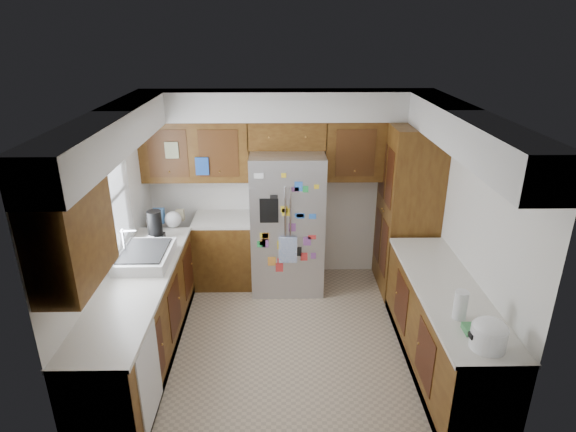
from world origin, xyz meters
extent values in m
plane|color=tan|center=(0.00, 0.00, 0.00)|extent=(3.60, 3.60, 0.00)
cube|color=silver|center=(0.00, 1.60, 1.25)|extent=(3.60, 0.04, 2.50)
cube|color=silver|center=(-1.80, 0.00, 1.25)|extent=(0.04, 3.20, 2.50)
cube|color=silver|center=(1.80, 0.00, 1.25)|extent=(0.04, 3.20, 2.50)
cube|color=silver|center=(0.00, -1.60, 1.25)|extent=(3.60, 0.04, 2.50)
cube|color=white|center=(0.00, 0.00, 2.51)|extent=(3.60, 3.20, 0.02)
cube|color=silver|center=(0.00, 1.41, 2.33)|extent=(3.60, 0.38, 0.35)
cube|color=silver|center=(-1.61, 0.00, 2.33)|extent=(0.38, 3.20, 0.35)
cube|color=silver|center=(1.61, 0.00, 2.33)|extent=(0.38, 3.20, 0.35)
cube|color=#46250D|center=(-1.14, 1.43, 1.77)|extent=(1.33, 0.34, 0.75)
cube|color=#46250D|center=(1.14, 1.43, 1.77)|extent=(1.33, 0.34, 0.75)
cube|color=#46250D|center=(-1.63, -1.15, 1.77)|extent=(0.34, 0.85, 0.75)
cube|color=white|center=(-1.79, 0.10, 1.60)|extent=(0.02, 0.90, 1.05)
cube|color=white|center=(-1.75, 0.10, 1.60)|extent=(0.01, 1.02, 1.15)
cube|color=#1B48A2|center=(-1.03, 1.24, 1.62)|extent=(0.16, 0.02, 0.22)
cube|color=beige|center=(-1.39, 1.24, 1.82)|extent=(0.16, 0.02, 0.20)
cube|color=#46250D|center=(-1.50, -0.30, 0.44)|extent=(0.60, 2.60, 0.88)
cube|color=#46250D|center=(-0.83, 1.30, 0.44)|extent=(0.75, 0.60, 0.88)
cube|color=silver|center=(-1.50, -0.30, 0.90)|extent=(0.63, 2.60, 0.04)
cube|color=silver|center=(-0.83, 1.30, 0.90)|extent=(0.75, 0.60, 0.04)
cube|color=black|center=(-1.50, -0.30, 0.05)|extent=(0.60, 2.60, 0.10)
cube|color=white|center=(-1.19, -1.15, 0.46)|extent=(0.01, 0.58, 0.80)
cube|color=#46250D|center=(1.50, -0.47, 0.44)|extent=(0.60, 2.25, 0.88)
cube|color=silver|center=(1.50, -0.47, 0.90)|extent=(0.63, 2.25, 0.04)
cube|color=black|center=(1.50, -0.47, 0.05)|extent=(0.60, 2.25, 0.10)
cube|color=#46250D|center=(1.50, 1.15, 1.07)|extent=(0.60, 0.90, 2.15)
cube|color=#B0B0B5|center=(0.00, 1.21, 0.90)|extent=(0.90, 0.75, 1.80)
cylinder|color=silver|center=(-0.03, 0.82, 1.05)|extent=(0.02, 0.02, 0.90)
cylinder|color=silver|center=(0.03, 0.82, 1.05)|extent=(0.02, 0.02, 0.90)
cube|color=black|center=(-0.22, 0.83, 1.20)|extent=(0.22, 0.01, 0.30)
cube|color=white|center=(0.00, 0.80, 0.70)|extent=(0.22, 0.01, 0.34)
cube|color=yellow|center=(-0.03, 0.82, 1.18)|extent=(0.09, 0.00, 0.09)
cube|color=red|center=(0.20, 0.82, 0.60)|extent=(0.09, 0.00, 0.11)
cube|color=yellow|center=(-0.04, 0.82, 1.22)|extent=(0.08, 0.00, 0.08)
cube|color=#8C4C99|center=(0.31, 0.82, 0.61)|extent=(0.06, 0.00, 0.08)
cube|color=white|center=(-0.33, 0.82, 1.63)|extent=(0.11, 0.00, 0.06)
cube|color=orange|center=(-0.30, 0.82, 0.80)|extent=(0.07, 0.00, 0.08)
cube|color=red|center=(0.29, 0.82, 0.86)|extent=(0.10, 0.00, 0.05)
cube|color=blue|center=(0.15, 0.82, 1.13)|extent=(0.10, 0.00, 0.06)
cube|color=white|center=(0.08, 0.82, 0.76)|extent=(0.07, 0.00, 0.09)
cube|color=#8C4C99|center=(0.05, 0.82, 0.99)|extent=(0.08, 0.00, 0.10)
cube|color=blue|center=(0.13, 0.82, 1.14)|extent=(0.10, 0.00, 0.05)
cube|color=blue|center=(0.12, 0.82, 1.50)|extent=(0.09, 0.00, 0.12)
cube|color=#8C4C99|center=(-0.27, 0.82, 0.78)|extent=(0.08, 0.00, 0.12)
cube|color=#8C4C99|center=(0.23, 0.82, 0.80)|extent=(0.09, 0.00, 0.11)
cube|color=yellow|center=(-0.05, 0.82, 1.63)|extent=(0.06, 0.00, 0.05)
cube|color=black|center=(0.11, 0.82, 0.67)|extent=(0.11, 0.00, 0.12)
cube|color=orange|center=(-0.26, 0.82, 0.87)|extent=(0.08, 0.00, 0.09)
cube|color=red|center=(-0.10, 0.82, 0.45)|extent=(0.09, 0.00, 0.12)
cube|color=black|center=(-0.16, 0.82, 1.36)|extent=(0.09, 0.00, 0.06)
cube|color=green|center=(0.20, 0.82, 1.46)|extent=(0.06, 0.00, 0.08)
cube|color=yellow|center=(0.33, 0.82, 1.49)|extent=(0.06, 0.00, 0.05)
cube|color=yellow|center=(-0.10, 0.82, 0.75)|extent=(0.05, 0.00, 0.11)
cube|color=red|center=(-0.08, 0.82, 0.54)|extent=(0.09, 0.00, 0.06)
cube|color=#8C4C99|center=(0.04, 0.82, 0.67)|extent=(0.10, 0.00, 0.09)
cube|color=#8C4C99|center=(0.09, 0.82, 1.46)|extent=(0.08, 0.00, 0.06)
cube|color=green|center=(-0.32, 0.82, 0.77)|extent=(0.10, 0.00, 0.08)
cube|color=blue|center=(0.29, 0.82, 1.13)|extent=(0.08, 0.00, 0.06)
cube|color=orange|center=(-0.20, 0.82, 0.54)|extent=(0.10, 0.00, 0.12)
cube|color=yellow|center=(-0.28, 0.82, 0.88)|extent=(0.10, 0.00, 0.07)
cube|color=#46250D|center=(0.00, 1.43, 1.98)|extent=(0.96, 0.34, 0.35)
sphere|color=#1A4EAC|center=(-0.31, 1.36, 2.27)|extent=(0.25, 0.25, 0.25)
cylinder|color=black|center=(0.09, 1.41, 2.22)|extent=(0.25, 0.25, 0.14)
ellipsoid|color=#333338|center=(0.09, 1.41, 2.29)|extent=(0.23, 0.23, 0.10)
cube|color=white|center=(-1.50, 0.10, 0.98)|extent=(0.52, 0.70, 0.12)
cube|color=black|center=(-1.50, 0.10, 1.04)|extent=(0.44, 0.60, 0.02)
cylinder|color=silver|center=(-1.70, 0.10, 1.14)|extent=(0.02, 0.02, 0.30)
cylinder|color=silver|center=(-1.64, 0.10, 1.27)|extent=(0.16, 0.02, 0.02)
cube|color=yellow|center=(-1.34, -0.11, 0.94)|extent=(0.10, 0.18, 0.04)
cube|color=black|center=(-1.50, 0.57, 0.97)|extent=(0.18, 0.14, 0.10)
cylinder|color=black|center=(-1.50, 0.57, 1.16)|extent=(0.16, 0.16, 0.28)
cylinder|color=#B0B0B5|center=(-1.59, 0.82, 1.02)|extent=(0.14, 0.14, 0.20)
sphere|color=white|center=(-1.39, 1.02, 1.02)|extent=(0.20, 0.20, 0.20)
cube|color=#3F72B2|center=(-1.61, 1.16, 1.01)|extent=(0.14, 0.10, 0.18)
cube|color=#BFB28C|center=(-1.35, 1.24, 0.99)|extent=(0.10, 0.08, 0.14)
cylinder|color=white|center=(-1.54, 0.49, 0.98)|extent=(0.08, 0.08, 0.11)
cylinder|color=white|center=(1.50, -1.38, 1.01)|extent=(0.27, 0.27, 0.18)
ellipsoid|color=white|center=(1.50, -1.38, 1.10)|extent=(0.26, 0.26, 0.12)
cube|color=black|center=(1.37, -1.38, 1.03)|extent=(0.04, 0.06, 0.04)
cylinder|color=white|center=(1.42, -0.98, 1.05)|extent=(0.11, 0.11, 0.26)
camera|label=1|loc=(-0.08, -4.41, 3.25)|focal=30.00mm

